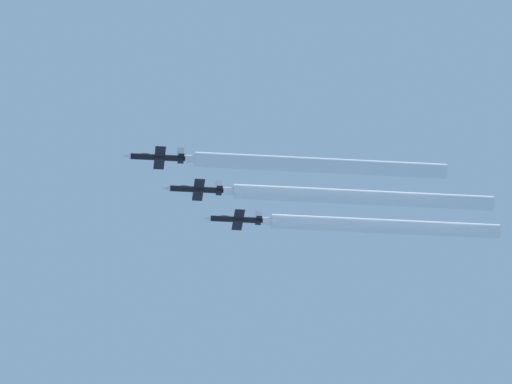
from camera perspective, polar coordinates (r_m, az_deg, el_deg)
jet_lead at (r=344.19m, az=-3.04°, el=1.05°), size 8.06×11.74×2.82m
jet_second_echelon at (r=351.51m, az=-1.87°, el=0.08°), size 8.06×11.74×2.82m
jet_third_echelon at (r=359.64m, az=-0.66°, el=-0.82°), size 8.06×11.74×2.82m
smoke_trail_lead at (r=346.28m, az=1.82°, el=0.81°), size 2.75×48.01×2.75m
smoke_trail_second_echelon at (r=354.38m, az=3.10°, el=-0.15°), size 2.75×50.75×2.75m
smoke_trail_third_echelon at (r=362.75m, az=3.78°, el=-1.03°), size 2.75×45.62×2.75m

